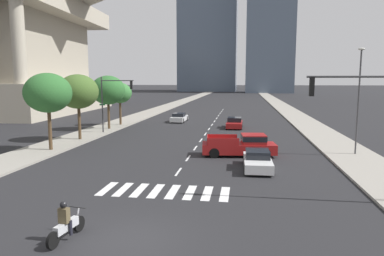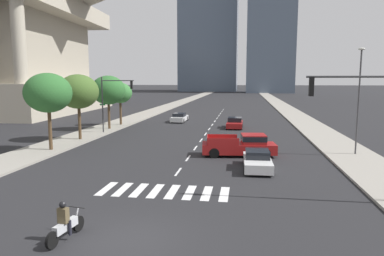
{
  "view_description": "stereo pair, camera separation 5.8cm",
  "coord_description": "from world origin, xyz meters",
  "views": [
    {
      "loc": [
        4.02,
        -11.77,
        5.77
      ],
      "look_at": [
        0.0,
        15.71,
        2.0
      ],
      "focal_mm": 33.11,
      "sensor_mm": 36.0,
      "label": 1
    },
    {
      "loc": [
        4.07,
        -11.76,
        5.77
      ],
      "look_at": [
        0.0,
        15.71,
        2.0
      ],
      "focal_mm": 33.11,
      "sensor_mm": 36.0,
      "label": 2
    }
  ],
  "objects": [
    {
      "name": "lane_divider_center",
      "position": [
        0.0,
        33.71,
        0.0
      ],
      "size": [
        0.14,
        50.0,
        0.01
      ],
      "color": "silver",
      "rests_on": "ground"
    },
    {
      "name": "street_lamp_east",
      "position": [
        12.58,
        16.43,
        4.75
      ],
      "size": [
        0.5,
        0.24,
        8.0
      ],
      "color": "#3F3F42",
      "rests_on": "sidewalk_east"
    },
    {
      "name": "sidewalk_west",
      "position": [
        -12.28,
        30.0,
        0.07
      ],
      "size": [
        4.0,
        260.0,
        0.15
      ],
      "primitive_type": "cube",
      "color": "gray",
      "rests_on": "ground"
    },
    {
      "name": "street_tree_third",
      "position": [
        -11.48,
        27.3,
        4.61
      ],
      "size": [
        3.91,
        3.91,
        6.14
      ],
      "color": "#4C3823",
      "rests_on": "sidewalk_west"
    },
    {
      "name": "pickup_truck",
      "position": [
        3.99,
        15.15,
        0.81
      ],
      "size": [
        5.74,
        2.54,
        1.67
      ],
      "rotation": [
        0.0,
        0.0,
        0.11
      ],
      "color": "maroon",
      "rests_on": "ground"
    },
    {
      "name": "sedan_white_1",
      "position": [
        -4.84,
        36.46,
        0.57
      ],
      "size": [
        1.83,
        4.58,
        1.22
      ],
      "rotation": [
        0.0,
        0.0,
        1.56
      ],
      "color": "silver",
      "rests_on": "ground"
    },
    {
      "name": "sidewalk_east",
      "position": [
        12.28,
        30.0,
        0.07
      ],
      "size": [
        4.0,
        260.0,
        0.15
      ],
      "primitive_type": "cube",
      "color": "gray",
      "rests_on": "ground"
    },
    {
      "name": "traffic_signal_far",
      "position": [
        -9.8,
        24.54,
        4.19
      ],
      "size": [
        3.85,
        0.28,
        5.97
      ],
      "color": "#333335",
      "rests_on": "sidewalk_west"
    },
    {
      "name": "street_tree_fourth",
      "position": [
        -11.48,
        31.22,
        4.14
      ],
      "size": [
        3.0,
        3.0,
        5.29
      ],
      "color": "#4C3823",
      "rests_on": "sidewalk_west"
    },
    {
      "name": "traffic_signal_near",
      "position": [
        9.75,
        5.45,
        4.38
      ],
      "size": [
        4.78,
        0.28,
        6.17
      ],
      "rotation": [
        0.0,
        0.0,
        3.14
      ],
      "color": "#333335",
      "rests_on": "sidewalk_east"
    },
    {
      "name": "street_tree_nearest",
      "position": [
        -11.48,
        14.62,
        4.74
      ],
      "size": [
        3.73,
        3.73,
        6.2
      ],
      "color": "#4C3823",
      "rests_on": "sidewalk_west"
    },
    {
      "name": "motorcycle_lead",
      "position": [
        -2.28,
        -0.33,
        0.58
      ],
      "size": [
        0.7,
        2.1,
        1.49
      ],
      "rotation": [
        0.0,
        0.0,
        1.42
      ],
      "color": "black",
      "rests_on": "ground"
    },
    {
      "name": "crosswalk_near",
      "position": [
        0.0,
        5.71,
        0.0
      ],
      "size": [
        6.75,
        2.4,
        0.01
      ],
      "color": "silver",
      "rests_on": "ground"
    },
    {
      "name": "sedan_white_0",
      "position": [
        4.98,
        11.17,
        0.57
      ],
      "size": [
        1.85,
        4.25,
        1.23
      ],
      "rotation": [
        0.0,
        0.0,
        -1.55
      ],
      "color": "silver",
      "rests_on": "ground"
    },
    {
      "name": "ground_plane",
      "position": [
        0.0,
        0.0,
        0.0
      ],
      "size": [
        800.0,
        800.0,
        0.0
      ],
      "primitive_type": "plane",
      "color": "#232326"
    },
    {
      "name": "street_tree_second",
      "position": [
        -11.48,
        19.84,
        4.68
      ],
      "size": [
        3.81,
        3.81,
        6.17
      ],
      "color": "#4C3823",
      "rests_on": "sidewalk_west"
    },
    {
      "name": "sedan_red_2",
      "position": [
        2.96,
        31.03,
        0.59
      ],
      "size": [
        1.94,
        4.28,
        1.28
      ],
      "rotation": [
        0.0,
        0.0,
        -1.58
      ],
      "color": "maroon",
      "rests_on": "ground"
    }
  ]
}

